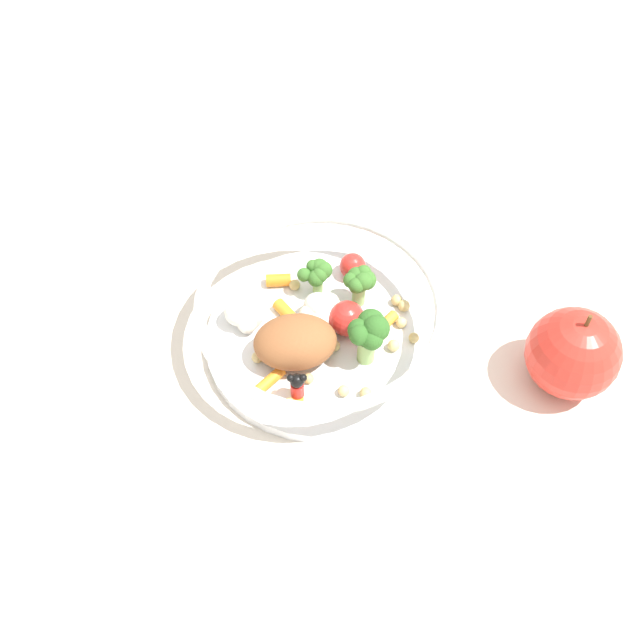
# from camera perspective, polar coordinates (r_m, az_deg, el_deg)

# --- Properties ---
(ground_plane) EXTENTS (2.40, 2.40, 0.00)m
(ground_plane) POSITION_cam_1_polar(r_m,az_deg,el_deg) (0.69, -0.82, -0.90)
(ground_plane) COLOR silver
(food_container) EXTENTS (0.22, 0.22, 0.07)m
(food_container) POSITION_cam_1_polar(r_m,az_deg,el_deg) (0.66, -0.23, -0.09)
(food_container) COLOR white
(food_container) RESTS_ON ground_plane
(loose_apple) EXTENTS (0.08, 0.08, 0.09)m
(loose_apple) POSITION_cam_1_polar(r_m,az_deg,el_deg) (0.67, 18.90, -2.44)
(loose_apple) COLOR red
(loose_apple) RESTS_ON ground_plane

